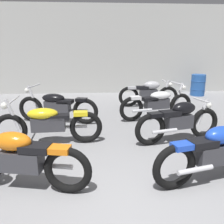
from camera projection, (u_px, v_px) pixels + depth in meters
ground_plane at (130, 224)px, 2.70m from camera, size 60.00×60.00×0.00m
back_wall at (103, 50)px, 9.98m from camera, size 12.70×0.24×3.60m
motorcycle_left_row_0 at (21, 159)px, 3.26m from camera, size 1.95×0.60×0.88m
motorcycle_left_row_1 at (48, 123)px, 4.80m from camera, size 2.17×0.68×0.97m
motorcycle_left_row_2 at (57, 106)px, 6.21m from camera, size 2.13×0.79×0.97m
motorcycle_right_row_0 at (214, 152)px, 3.47m from camera, size 1.94×0.69×0.88m
motorcycle_right_row_1 at (179, 120)px, 4.95m from camera, size 1.94×0.68×0.88m
motorcycle_right_row_2 at (157, 103)px, 6.52m from camera, size 2.13×0.82×0.97m
motorcycle_right_row_3 at (149, 93)px, 7.87m from camera, size 1.97×0.48×0.88m
oil_drum at (198, 85)px, 9.69m from camera, size 0.59×0.59×0.85m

